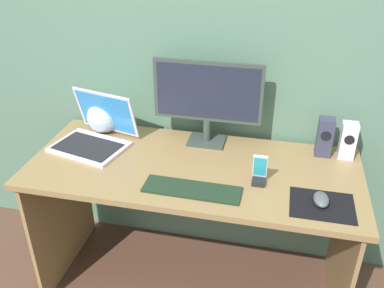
# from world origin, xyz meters

# --- Properties ---
(ground_plane) EXTENTS (8.00, 8.00, 0.00)m
(ground_plane) POSITION_xyz_m (0.00, 0.00, 0.00)
(ground_plane) COLOR brown
(wall_back) EXTENTS (6.00, 0.04, 2.50)m
(wall_back) POSITION_xyz_m (0.00, 0.37, 1.25)
(wall_back) COLOR #50735D
(wall_back) RESTS_ON ground_plane
(desk) EXTENTS (1.50, 0.64, 0.74)m
(desk) POSITION_xyz_m (0.00, 0.00, 0.59)
(desk) COLOR olive
(desk) RESTS_ON ground_plane
(monitor) EXTENTS (0.52, 0.14, 0.42)m
(monitor) POSITION_xyz_m (0.02, 0.23, 0.98)
(monitor) COLOR #333F39
(monitor) RESTS_ON desk
(speaker_right) EXTENTS (0.07, 0.07, 0.18)m
(speaker_right) POSITION_xyz_m (0.68, 0.23, 0.83)
(speaker_right) COLOR silver
(speaker_right) RESTS_ON desk
(speaker_near_monitor) EXTENTS (0.07, 0.07, 0.19)m
(speaker_near_monitor) POSITION_xyz_m (0.57, 0.23, 0.84)
(speaker_near_monitor) COLOR #333448
(speaker_near_monitor) RESTS_ON desk
(laptop) EXTENTS (0.40, 0.38, 0.25)m
(laptop) POSITION_xyz_m (-0.51, 0.09, 0.79)
(laptop) COLOR silver
(laptop) RESTS_ON desk
(fishbowl) EXTENTS (0.17, 0.17, 0.17)m
(fishbowl) POSITION_xyz_m (-0.53, 0.23, 0.82)
(fishbowl) COLOR silver
(fishbowl) RESTS_ON desk
(keyboard_external) EXTENTS (0.41, 0.13, 0.01)m
(keyboard_external) POSITION_xyz_m (0.04, -0.19, 0.75)
(keyboard_external) COLOR black
(keyboard_external) RESTS_ON desk
(mousepad) EXTENTS (0.25, 0.20, 0.00)m
(mousepad) POSITION_xyz_m (0.56, -0.17, 0.74)
(mousepad) COLOR black
(mousepad) RESTS_ON desk
(mouse) EXTENTS (0.07, 0.10, 0.04)m
(mouse) POSITION_xyz_m (0.55, -0.16, 0.76)
(mouse) COLOR #484C53
(mouse) RESTS_ON mousepad
(phone_in_dock) EXTENTS (0.06, 0.06, 0.14)m
(phone_in_dock) POSITION_xyz_m (0.30, -0.07, 0.79)
(phone_in_dock) COLOR black
(phone_in_dock) RESTS_ON desk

